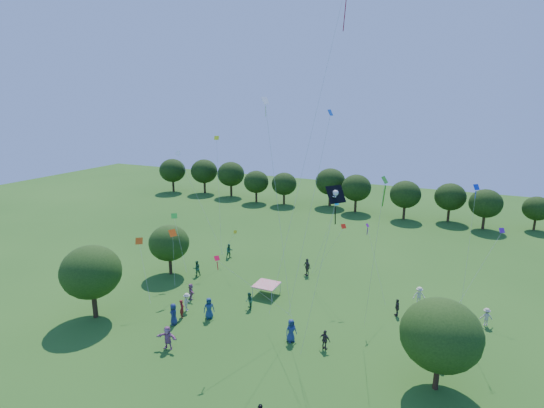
{
  "coord_description": "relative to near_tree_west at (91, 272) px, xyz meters",
  "views": [
    {
      "loc": [
        12.34,
        -12.69,
        18.31
      ],
      "look_at": [
        0.0,
        14.0,
        11.0
      ],
      "focal_mm": 28.0,
      "sensor_mm": 36.0,
      "label": 1
    }
  ],
  "objects": [
    {
      "name": "crowd_person_11",
      "position": [
        8.69,
        -1.22,
        -3.26
      ],
      "size": [
        1.77,
        0.83,
        1.83
      ],
      "primitive_type": "imported",
      "rotation": [
        0.0,
        0.0,
        0.13
      ],
      "color": "#A76192",
      "rests_on": "ground"
    },
    {
      "name": "crowd_person_14",
      "position": [
        3.35,
        17.02,
        -3.31
      ],
      "size": [
        0.91,
        0.94,
        1.72
      ],
      "primitive_type": "imported",
      "rotation": [
        0.0,
        0.0,
        0.83
      ],
      "color": "#275B3A",
      "rests_on": "ground"
    },
    {
      "name": "small_kite_3",
      "position": [
        23.5,
        -0.07,
        6.65
      ],
      "size": [
        2.32,
        7.86,
        13.17
      ],
      "color": "#278418"
    },
    {
      "name": "crowd_person_8",
      "position": [
        2.85,
        11.05,
        -3.34
      ],
      "size": [
        0.86,
        0.91,
        1.65
      ],
      "primitive_type": "imported",
      "rotation": [
        0.0,
        0.0,
        4.01
      ],
      "color": "#245434",
      "rests_on": "ground"
    },
    {
      "name": "red_high_kite",
      "position": [
        17.72,
        8.23,
        17.32
      ],
      "size": [
        4.39,
        4.81,
        25.65
      ],
      "color": "red"
    },
    {
      "name": "pirate_kite",
      "position": [
        20.93,
        -0.21,
        8.48
      ],
      "size": [
        2.84,
        1.24,
        12.05
      ],
      "color": "black"
    },
    {
      "name": "crowd_person_10",
      "position": [
        13.45,
        16.07,
        -3.23
      ],
      "size": [
        1.2,
        1.03,
        1.88
      ],
      "primitive_type": "imported",
      "rotation": [
        0.0,
        0.0,
        5.7
      ],
      "color": "#464038",
      "rests_on": "ground"
    },
    {
      "name": "tent_red_stripe",
      "position": [
        11.54,
        10.06,
        -3.14
      ],
      "size": [
        2.2,
        2.2,
        1.1
      ],
      "color": "red",
      "rests_on": "ground"
    },
    {
      "name": "crowd_person_12",
      "position": [
        6.89,
        1.86,
        -3.25
      ],
      "size": [
        0.86,
        1.04,
        1.85
      ],
      "primitive_type": "imported",
      "rotation": [
        0.0,
        0.0,
        5.19
      ],
      "color": "navy",
      "rests_on": "ground"
    },
    {
      "name": "crowd_person_13",
      "position": [
        27.38,
        5.04,
        -3.33
      ],
      "size": [
        0.74,
        0.64,
        1.68
      ],
      "primitive_type": "imported",
      "rotation": [
        0.0,
        0.0,
        3.59
      ],
      "color": "maroon",
      "rests_on": "ground"
    },
    {
      "name": "crowd_person_6",
      "position": [
        16.75,
        3.56,
        -3.24
      ],
      "size": [
        0.97,
        1.02,
        1.86
      ],
      "primitive_type": "imported",
      "rotation": [
        0.0,
        0.0,
        0.86
      ],
      "color": "navy",
      "rests_on": "ground"
    },
    {
      "name": "treeline",
      "position": [
        13.67,
        44.4,
        -0.08
      ],
      "size": [
        88.01,
        8.77,
        6.77
      ],
      "color": "#422B19",
      "rests_on": "ground"
    },
    {
      "name": "near_tree_west",
      "position": [
        0.0,
        0.0,
        0.0
      ],
      "size": [
        5.01,
        5.01,
        6.43
      ],
      "color": "#422B19",
      "rests_on": "ground"
    },
    {
      "name": "small_kite_5",
      "position": [
        21.19,
        10.31,
        2.32
      ],
      "size": [
        2.06,
        0.37,
        6.9
      ],
      "color": "#7B1687"
    },
    {
      "name": "small_kite_2",
      "position": [
        2.09,
        17.04,
        7.16
      ],
      "size": [
        2.41,
        3.29,
        12.92
      ],
      "color": "#BCE013"
    },
    {
      "name": "crowd_person_9",
      "position": [
        25.05,
        14.07,
        -3.3
      ],
      "size": [
        1.24,
        0.9,
        1.74
      ],
      "primitive_type": "imported",
      "rotation": [
        0.0,
        0.0,
        6.67
      ],
      "color": "beige",
      "rests_on": "ground"
    },
    {
      "name": "small_kite_0",
      "position": [
        13.34,
        1.09,
        1.82
      ],
      "size": [
        3.95,
        5.26,
        6.3
      ],
      "color": "red"
    },
    {
      "name": "crowd_person_5",
      "position": [
        5.5,
        6.27,
        -3.39
      ],
      "size": [
        1.39,
        1.39,
        1.55
      ],
      "primitive_type": "imported",
      "rotation": [
        0.0,
        0.0,
        2.35
      ],
      "color": "#9A597C",
      "rests_on": "ground"
    },
    {
      "name": "crowd_person_2",
      "position": [
        11.37,
        6.84,
        -3.39
      ],
      "size": [
        0.8,
        0.86,
        1.56
      ],
      "primitive_type": "imported",
      "rotation": [
        0.0,
        0.0,
        5.37
      ],
      "color": "#285E3B",
      "rests_on": "ground"
    },
    {
      "name": "small_kite_10",
      "position": [
        5.91,
        13.41,
        -0.13
      ],
      "size": [
        2.84,
        1.47,
        3.6
      ],
      "color": "yellow"
    },
    {
      "name": "near_tree_north",
      "position": [
        0.0,
        10.28,
        -0.67
      ],
      "size": [
        4.24,
        4.24,
        5.41
      ],
      "color": "#422B19",
      "rests_on": "ground"
    },
    {
      "name": "small_kite_1",
      "position": [
        17.67,
        12.53,
        1.9
      ],
      "size": [
        3.44,
        1.71,
        6.0
      ],
      "color": "red"
    },
    {
      "name": "small_kite_6",
      "position": [
        0.76,
        13.26,
        5.94
      ],
      "size": [
        4.66,
        1.86,
        11.63
      ],
      "color": "white"
    },
    {
      "name": "small_kite_4",
      "position": [
        17.91,
        5.58,
        8.84
      ],
      "size": [
        2.88,
        1.14,
        16.28
      ],
      "color": "blue"
    },
    {
      "name": "crowd_person_1",
      "position": [
        6.82,
        3.09,
        -3.36
      ],
      "size": [
        0.64,
        0.72,
        1.62
      ],
      "primitive_type": "imported",
      "rotation": [
        0.0,
        0.0,
        2.11
      ],
      "color": "maroon",
      "rests_on": "ground"
    },
    {
      "name": "crowd_person_4",
      "position": [
        23.55,
        11.16,
        -3.39
      ],
      "size": [
        0.73,
        1.0,
        1.55
      ],
      "primitive_type": "imported",
      "rotation": [
        0.0,
        0.0,
        5.1
      ],
      "color": "#3C3430",
      "rests_on": "ground"
    },
    {
      "name": "near_tree_east",
      "position": [
        27.37,
        2.39,
        -0.27
      ],
      "size": [
        5.06,
        5.06,
        6.18
      ],
      "color": "#422B19",
      "rests_on": "ground"
    },
    {
      "name": "tent_blue",
      "position": [
        28.0,
        9.53,
        -3.14
      ],
      "size": [
        2.2,
        2.2,
        1.1
      ],
      "color": "#193EA4",
      "rests_on": "ground"
    },
    {
      "name": "small_kite_12",
      "position": [
        28.59,
        10.89,
        5.52
      ],
      "size": [
        0.5,
        1.38,
        10.84
      ],
      "color": "#1435D0"
    },
    {
      "name": "crowd_person_3",
      "position": [
        6.49,
        4.27,
        -3.35
      ],
      "size": [
        0.8,
        1.17,
        1.65
      ],
      "primitive_type": "imported",
      "rotation": [
        0.0,
        0.0,
        1.9
      ],
      "color": "beige",
      "rests_on": "ground"
    },
    {
      "name": "crowd_person_16",
      "position": [
        19.46,
        3.64,
        -3.39
      ],
      "size": [
        1.0,
        0.66,
        1.57
      ],
      "primitive_type": "imported",
      "rotation": [
        0.0,
        0.0,
        2.86
      ],
      "color": "#3E3431",
      "rests_on": "ground"
    },
    {
      "name": "crowd_person_15",
      "position": [
        30.52,
        12.56,
        -3.39
      ],
      "size": [
        1.1,
        0.71,
        1.56
      ],
      "primitive_type": "imported",
      "rotation": [
        0.0,
        0.0,
        3.41
      ],
      "color": "#BFAF99",
      "rests_on": "ground"
    },
    {
      "name": "small_kite_11",
      "position": [
        1.38,
        9.8,
        1.97
      ],
      "size": [
        2.38,
        1.43,
        5.63
      ],
      "color": "green"
    },
    {
      "name": "small_kite_8",
      "position": [
        2.35,
        3.46,
        1.48
      ],
      "size": [
        2.56,
        1.9,
        5.07
      ],
      "color": "#EB520D"
    },
    {
      "name": "crowd_person_7",
      "position": [
        26.6,
        10.71,
        -3.33
      ],
      "size": [
        0.7,
        0.52,
        1.68
      ],
      "primitive_type": "imported",
      "rotation": [
        0.0,
        0.0,
        3.35
      ],
      "color": "maroon",
      "rests_on": "ground"
    },
    {
      "name": "small_kite_9",
      "position": [
        3.38,
        6.73,
        1.57
      ],
      "size": [
        1.14,
        1.53,
        5.07
      ],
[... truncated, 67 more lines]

